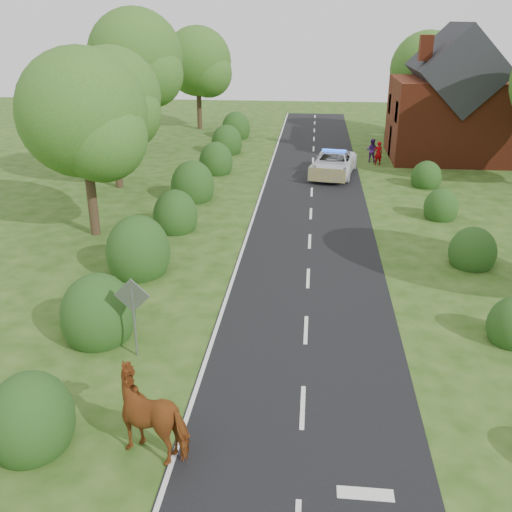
# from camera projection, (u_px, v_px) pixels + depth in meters

# --- Properties ---
(ground) EXTENTS (120.00, 120.00, 0.00)m
(ground) POSITION_uv_depth(u_px,v_px,m) (303.00, 408.00, 14.78)
(ground) COLOR #234510
(road) EXTENTS (6.00, 70.00, 0.02)m
(road) POSITION_uv_depth(u_px,v_px,m) (311.00, 220.00, 28.55)
(road) COLOR black
(road) RESTS_ON ground
(road_markings) EXTENTS (4.96, 70.00, 0.01)m
(road_markings) POSITION_uv_depth(u_px,v_px,m) (276.00, 233.00, 26.79)
(road_markings) COLOR white
(road_markings) RESTS_ON road
(hedgerow_left) EXTENTS (2.75, 50.41, 3.00)m
(hedgerow_left) POSITION_uv_depth(u_px,v_px,m) (166.00, 224.00, 25.84)
(hedgerow_left) COLOR #234513
(hedgerow_left) RESTS_ON ground
(hedgerow_right) EXTENTS (2.10, 45.78, 2.10)m
(hedgerow_right) POSITION_uv_depth(u_px,v_px,m) (465.00, 242.00, 24.24)
(hedgerow_right) COLOR #234513
(hedgerow_right) RESTS_ON ground
(tree_left_a) EXTENTS (5.74, 5.60, 8.38)m
(tree_left_a) POSITION_uv_depth(u_px,v_px,m) (87.00, 119.00, 24.53)
(tree_left_a) COLOR #332316
(tree_left_a) RESTS_ON ground
(tree_left_b) EXTENTS (5.74, 5.60, 8.07)m
(tree_left_b) POSITION_uv_depth(u_px,v_px,m) (115.00, 101.00, 32.13)
(tree_left_b) COLOR #332316
(tree_left_b) RESTS_ON ground
(tree_left_c) EXTENTS (6.97, 6.80, 10.22)m
(tree_left_c) POSITION_uv_depth(u_px,v_px,m) (139.00, 61.00, 40.85)
(tree_left_c) COLOR #332316
(tree_left_c) RESTS_ON ground
(tree_left_d) EXTENTS (6.15, 6.00, 8.89)m
(tree_left_d) POSITION_uv_depth(u_px,v_px,m) (200.00, 64.00, 50.17)
(tree_left_d) COLOR #332316
(tree_left_d) RESTS_ON ground
(tree_right_c) EXTENTS (6.15, 6.00, 8.58)m
(tree_right_c) POSITION_uv_depth(u_px,v_px,m) (430.00, 72.00, 46.61)
(tree_right_c) COLOR #332316
(tree_right_c) RESTS_ON ground
(road_sign) EXTENTS (1.06, 0.08, 2.53)m
(road_sign) POSITION_uv_depth(u_px,v_px,m) (133.00, 306.00, 16.45)
(road_sign) COLOR gray
(road_sign) RESTS_ON ground
(house) EXTENTS (8.00, 7.40, 9.17)m
(house) POSITION_uv_depth(u_px,v_px,m) (451.00, 104.00, 39.98)
(house) COLOR maroon
(house) RESTS_ON ground
(cow) EXTENTS (2.62, 1.84, 1.68)m
(cow) POSITION_uv_depth(u_px,v_px,m) (156.00, 417.00, 13.14)
(cow) COLOR brown
(cow) RESTS_ON ground
(police_van) EXTENTS (3.41, 5.84, 1.67)m
(police_van) POSITION_uv_depth(u_px,v_px,m) (333.00, 164.00, 36.48)
(police_van) COLOR silver
(police_van) RESTS_ON ground
(pedestrian_red) EXTENTS (0.68, 0.55, 1.61)m
(pedestrian_red) POSITION_uv_depth(u_px,v_px,m) (378.00, 153.00, 39.10)
(pedestrian_red) COLOR #8E0509
(pedestrian_red) RESTS_ON ground
(pedestrian_purple) EXTENTS (0.95, 0.85, 1.62)m
(pedestrian_purple) POSITION_uv_depth(u_px,v_px,m) (372.00, 150.00, 39.97)
(pedestrian_purple) COLOR #4C2176
(pedestrian_purple) RESTS_ON ground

